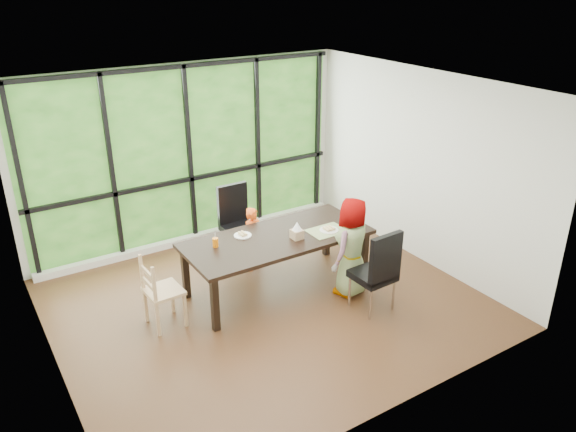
# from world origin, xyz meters

# --- Properties ---
(ground) EXTENTS (5.00, 5.00, 0.00)m
(ground) POSITION_xyz_m (0.00, 0.00, 0.00)
(ground) COLOR black
(ground) RESTS_ON ground
(back_wall) EXTENTS (5.00, 0.00, 5.00)m
(back_wall) POSITION_xyz_m (0.00, 2.25, 1.35)
(back_wall) COLOR silver
(back_wall) RESTS_ON ground
(foliage_backdrop) EXTENTS (4.80, 0.02, 2.65)m
(foliage_backdrop) POSITION_xyz_m (0.00, 2.23, 1.35)
(foliage_backdrop) COLOR #235019
(foliage_backdrop) RESTS_ON back_wall
(window_mullions) EXTENTS (4.80, 0.06, 2.65)m
(window_mullions) POSITION_xyz_m (0.00, 2.19, 1.35)
(window_mullions) COLOR black
(window_mullions) RESTS_ON back_wall
(window_sill) EXTENTS (4.80, 0.12, 0.10)m
(window_sill) POSITION_xyz_m (0.00, 2.15, 0.05)
(window_sill) COLOR silver
(window_sill) RESTS_ON ground
(dining_table) EXTENTS (2.46, 1.19, 0.75)m
(dining_table) POSITION_xyz_m (0.32, 0.25, 0.38)
(dining_table) COLOR black
(dining_table) RESTS_ON ground
(chair_window_leather) EXTENTS (0.46, 0.46, 1.08)m
(chair_window_leather) POSITION_xyz_m (0.31, 1.27, 0.54)
(chair_window_leather) COLOR black
(chair_window_leather) RESTS_ON ground
(chair_interior_leather) EXTENTS (0.48, 0.48, 1.08)m
(chair_interior_leather) POSITION_xyz_m (1.04, -0.78, 0.54)
(chair_interior_leather) COLOR black
(chair_interior_leather) RESTS_ON ground
(chair_end_beech) EXTENTS (0.42, 0.44, 0.90)m
(chair_end_beech) POSITION_xyz_m (-1.23, 0.25, 0.45)
(chair_end_beech) COLOR tan
(chair_end_beech) RESTS_ON ground
(child_toddler) EXTENTS (0.37, 0.28, 0.92)m
(child_toddler) POSITION_xyz_m (0.32, 0.88, 0.46)
(child_toddler) COLOR #FC5918
(child_toddler) RESTS_ON ground
(child_older) EXTENTS (0.75, 0.63, 1.31)m
(child_older) POSITION_xyz_m (1.03, -0.34, 0.65)
(child_older) COLOR gray
(child_older) RESTS_ON ground
(placemat) EXTENTS (0.48, 0.36, 0.01)m
(placemat) POSITION_xyz_m (0.95, 0.04, 0.75)
(placemat) COLOR tan
(placemat) RESTS_ON dining_table
(plate_far) EXTENTS (0.23, 0.23, 0.01)m
(plate_far) POSITION_xyz_m (-0.05, 0.50, 0.76)
(plate_far) COLOR white
(plate_far) RESTS_ON dining_table
(plate_near) EXTENTS (0.25, 0.25, 0.02)m
(plate_near) POSITION_xyz_m (0.98, 0.04, 0.76)
(plate_near) COLOR white
(plate_near) RESTS_ON dining_table
(orange_cup) EXTENTS (0.07, 0.07, 0.11)m
(orange_cup) POSITION_xyz_m (-0.47, 0.41, 0.81)
(orange_cup) COLOR orange
(orange_cup) RESTS_ON dining_table
(green_cup) EXTENTS (0.08, 0.08, 0.13)m
(green_cup) POSITION_xyz_m (1.33, -0.07, 0.82)
(green_cup) COLOR green
(green_cup) RESTS_ON dining_table
(white_mug) EXTENTS (0.09, 0.09, 0.09)m
(white_mug) POSITION_xyz_m (1.45, 0.28, 0.80)
(white_mug) COLOR white
(white_mug) RESTS_ON dining_table
(tissue_box) EXTENTS (0.14, 0.14, 0.12)m
(tissue_box) POSITION_xyz_m (0.50, 0.07, 0.81)
(tissue_box) COLOR tan
(tissue_box) RESTS_ON dining_table
(crepe_rolls_far) EXTENTS (0.10, 0.12, 0.04)m
(crepe_rolls_far) POSITION_xyz_m (-0.05, 0.50, 0.78)
(crepe_rolls_far) COLOR tan
(crepe_rolls_far) RESTS_ON plate_far
(crepe_rolls_near) EXTENTS (0.15, 0.12, 0.04)m
(crepe_rolls_near) POSITION_xyz_m (0.98, 0.04, 0.78)
(crepe_rolls_near) COLOR tan
(crepe_rolls_near) RESTS_ON plate_near
(straw_white) EXTENTS (0.01, 0.04, 0.20)m
(straw_white) POSITION_xyz_m (-0.47, 0.41, 0.90)
(straw_white) COLOR white
(straw_white) RESTS_ON orange_cup
(straw_pink) EXTENTS (0.01, 0.04, 0.20)m
(straw_pink) POSITION_xyz_m (1.33, -0.07, 0.92)
(straw_pink) COLOR pink
(straw_pink) RESTS_ON green_cup
(tissue) EXTENTS (0.12, 0.12, 0.11)m
(tissue) POSITION_xyz_m (0.50, 0.07, 0.92)
(tissue) COLOR white
(tissue) RESTS_ON tissue_box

